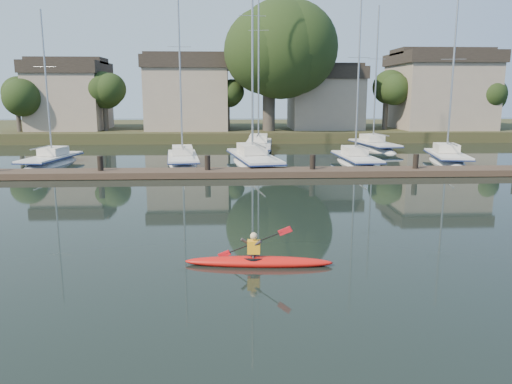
{
  "coord_description": "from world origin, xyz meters",
  "views": [
    {
      "loc": [
        -1.57,
        -14.1,
        4.68
      ],
      "look_at": [
        -0.75,
        3.32,
        1.2
      ],
      "focal_mm": 35.0,
      "sensor_mm": 36.0,
      "label": 1
    }
  ],
  "objects_px": {
    "sailboat_3": "(356,167)",
    "sailboat_4": "(446,165)",
    "kayak": "(258,260)",
    "sailboat_2": "(253,168)",
    "sailboat_7": "(374,151)",
    "sailboat_0": "(52,167)",
    "sailboat_6": "(258,152)",
    "dock": "(260,172)",
    "sailboat_1": "(183,166)"
  },
  "relations": [
    {
      "from": "kayak",
      "to": "sailboat_3",
      "type": "xyz_separation_m",
      "value": [
        7.56,
        19.61,
        -0.34
      ]
    },
    {
      "from": "sailboat_3",
      "to": "sailboat_4",
      "type": "xyz_separation_m",
      "value": [
        6.48,
        0.65,
        -0.02
      ]
    },
    {
      "from": "dock",
      "to": "sailboat_1",
      "type": "bearing_deg",
      "value": 132.97
    },
    {
      "from": "sailboat_4",
      "to": "sailboat_6",
      "type": "bearing_deg",
      "value": 159.07
    },
    {
      "from": "kayak",
      "to": "sailboat_2",
      "type": "height_order",
      "value": "sailboat_2"
    },
    {
      "from": "sailboat_0",
      "to": "sailboat_6",
      "type": "distance_m",
      "value": 16.13
    },
    {
      "from": "sailboat_0",
      "to": "sailboat_7",
      "type": "xyz_separation_m",
      "value": [
        23.94,
        8.04,
        -0.01
      ]
    },
    {
      "from": "sailboat_7",
      "to": "sailboat_4",
      "type": "bearing_deg",
      "value": -78.97
    },
    {
      "from": "sailboat_1",
      "to": "sailboat_2",
      "type": "relative_size",
      "value": 0.81
    },
    {
      "from": "kayak",
      "to": "sailboat_7",
      "type": "relative_size",
      "value": 0.32
    },
    {
      "from": "kayak",
      "to": "sailboat_2",
      "type": "distance_m",
      "value": 19.57
    },
    {
      "from": "sailboat_0",
      "to": "sailboat_2",
      "type": "bearing_deg",
      "value": 5.27
    },
    {
      "from": "sailboat_0",
      "to": "sailboat_4",
      "type": "relative_size",
      "value": 0.92
    },
    {
      "from": "sailboat_1",
      "to": "sailboat_7",
      "type": "relative_size",
      "value": 1.02
    },
    {
      "from": "kayak",
      "to": "sailboat_6",
      "type": "height_order",
      "value": "sailboat_6"
    },
    {
      "from": "sailboat_2",
      "to": "sailboat_7",
      "type": "height_order",
      "value": "sailboat_2"
    },
    {
      "from": "dock",
      "to": "sailboat_4",
      "type": "distance_m",
      "value": 14.16
    },
    {
      "from": "sailboat_1",
      "to": "sailboat_0",
      "type": "bearing_deg",
      "value": 173.21
    },
    {
      "from": "dock",
      "to": "sailboat_7",
      "type": "relative_size",
      "value": 2.65
    },
    {
      "from": "sailboat_0",
      "to": "sailboat_2",
      "type": "relative_size",
      "value": 0.68
    },
    {
      "from": "sailboat_0",
      "to": "sailboat_4",
      "type": "distance_m",
      "value": 26.75
    },
    {
      "from": "sailboat_3",
      "to": "sailboat_7",
      "type": "height_order",
      "value": "sailboat_7"
    },
    {
      "from": "dock",
      "to": "sailboat_6",
      "type": "distance_m",
      "value": 13.01
    },
    {
      "from": "sailboat_0",
      "to": "sailboat_2",
      "type": "xyz_separation_m",
      "value": [
        13.4,
        -0.73,
        -0.02
      ]
    },
    {
      "from": "kayak",
      "to": "sailboat_3",
      "type": "distance_m",
      "value": 21.02
    },
    {
      "from": "sailboat_7",
      "to": "dock",
      "type": "bearing_deg",
      "value": -135.98
    },
    {
      "from": "sailboat_3",
      "to": "sailboat_6",
      "type": "bearing_deg",
      "value": 123.14
    },
    {
      "from": "dock",
      "to": "sailboat_0",
      "type": "distance_m",
      "value": 14.6
    },
    {
      "from": "dock",
      "to": "sailboat_2",
      "type": "height_order",
      "value": "sailboat_2"
    },
    {
      "from": "sailboat_1",
      "to": "dock",
      "type": "bearing_deg",
      "value": -53.89
    },
    {
      "from": "sailboat_1",
      "to": "sailboat_3",
      "type": "bearing_deg",
      "value": -10.22
    },
    {
      "from": "sailboat_1",
      "to": "sailboat_7",
      "type": "bearing_deg",
      "value": 20.9
    },
    {
      "from": "kayak",
      "to": "sailboat_6",
      "type": "distance_m",
      "value": 28.04
    },
    {
      "from": "sailboat_2",
      "to": "sailboat_6",
      "type": "xyz_separation_m",
      "value": [
        0.77,
        8.45,
        0.01
      ]
    },
    {
      "from": "sailboat_2",
      "to": "sailboat_3",
      "type": "bearing_deg",
      "value": -9.43
    },
    {
      "from": "dock",
      "to": "sailboat_1",
      "type": "relative_size",
      "value": 2.59
    },
    {
      "from": "kayak",
      "to": "sailboat_1",
      "type": "height_order",
      "value": "sailboat_1"
    },
    {
      "from": "sailboat_6",
      "to": "sailboat_7",
      "type": "xyz_separation_m",
      "value": [
        9.77,
        0.32,
        -0.0
      ]
    },
    {
      "from": "dock",
      "to": "sailboat_3",
      "type": "height_order",
      "value": "sailboat_3"
    },
    {
      "from": "sailboat_2",
      "to": "sailboat_1",
      "type": "bearing_deg",
      "value": 161.1
    },
    {
      "from": "sailboat_0",
      "to": "sailboat_3",
      "type": "height_order",
      "value": "sailboat_3"
    },
    {
      "from": "dock",
      "to": "sailboat_4",
      "type": "bearing_deg",
      "value": 21.79
    },
    {
      "from": "dock",
      "to": "sailboat_7",
      "type": "distance_m",
      "value": 16.86
    },
    {
      "from": "sailboat_2",
      "to": "sailboat_3",
      "type": "xyz_separation_m",
      "value": [
        6.87,
        0.06,
        0.02
      ]
    },
    {
      "from": "sailboat_4",
      "to": "sailboat_7",
      "type": "height_order",
      "value": "sailboat_7"
    },
    {
      "from": "kayak",
      "to": "sailboat_2",
      "type": "bearing_deg",
      "value": 92.51
    },
    {
      "from": "dock",
      "to": "kayak",
      "type": "bearing_deg",
      "value": -93.45
    },
    {
      "from": "sailboat_0",
      "to": "sailboat_1",
      "type": "distance_m",
      "value": 8.68
    },
    {
      "from": "sailboat_6",
      "to": "sailboat_2",
      "type": "bearing_deg",
      "value": -90.3
    },
    {
      "from": "sailboat_7",
      "to": "kayak",
      "type": "bearing_deg",
      "value": -119.81
    }
  ]
}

